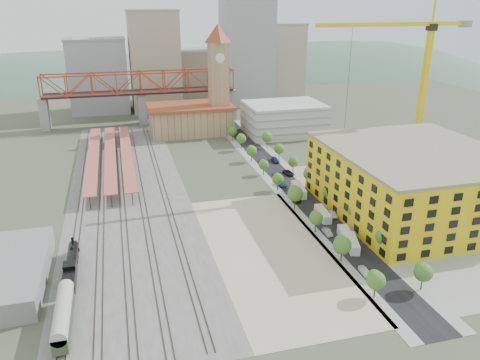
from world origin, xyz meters
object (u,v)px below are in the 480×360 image
object	(u,v)px
site_trailer_b	(346,237)
site_trailer_c	(323,214)
coach	(63,315)
site_trailer_d	(299,190)
tower_crane	(416,69)
locomotive	(71,265)
clock_tower	(218,69)
car_0	(365,272)
construction_building	(413,181)
site_trailer_a	(352,243)

from	to	relation	value
site_trailer_b	site_trailer_c	size ratio (longest dim) A/B	1.05
coach	site_trailer_d	world-z (taller)	coach
tower_crane	site_trailer_c	size ratio (longest dim) A/B	6.57
site_trailer_c	locomotive	bearing A→B (deg)	-164.35
tower_crane	site_trailer_b	size ratio (longest dim) A/B	6.25
clock_tower	car_0	size ratio (longest dim) A/B	12.13
clock_tower	car_0	xyz separation A→B (m)	(5.00, -126.67, -27.97)
locomotive	coach	distance (m)	19.97
construction_building	site_trailer_c	distance (m)	27.37
clock_tower	locomotive	distance (m)	126.19
clock_tower	site_trailer_d	distance (m)	84.21
locomotive	site_trailer_c	distance (m)	66.97
coach	site_trailer_c	xyz separation A→B (m)	(66.00, 31.28, -1.60)
site_trailer_a	site_trailer_c	distance (m)	17.46
site_trailer_c	site_trailer_d	size ratio (longest dim) A/B	0.88
construction_building	clock_tower	bearing A→B (deg)	108.78
clock_tower	tower_crane	distance (m)	87.27
coach	car_0	size ratio (longest dim) A/B	3.94
construction_building	tower_crane	world-z (taller)	tower_crane
construction_building	site_trailer_d	bearing A→B (deg)	141.42
tower_crane	site_trailer_a	world-z (taller)	tower_crane
clock_tower	site_trailer_a	bearing A→B (deg)	-86.02
site_trailer_b	site_trailer_d	xyz separation A→B (m)	(0.00, 32.36, 0.10)
car_0	site_trailer_c	bearing A→B (deg)	87.27
locomotive	tower_crane	size ratio (longest dim) A/B	0.35
car_0	site_trailer_d	bearing A→B (deg)	89.52
site_trailer_b	site_trailer_d	world-z (taller)	site_trailer_d
locomotive	site_trailer_a	xyz separation A→B (m)	(66.00, -6.13, -0.71)
construction_building	site_trailer_d	world-z (taller)	construction_building
tower_crane	car_0	distance (m)	80.90
coach	site_trailer_d	size ratio (longest dim) A/B	1.67
construction_building	site_trailer_a	bearing A→B (deg)	-150.10
site_trailer_d	tower_crane	bearing A→B (deg)	18.47
clock_tower	car_0	world-z (taller)	clock_tower
tower_crane	site_trailer_d	distance (m)	56.07
locomotive	site_trailer_c	size ratio (longest dim) A/B	2.27
construction_building	site_trailer_d	xyz separation A→B (m)	(-26.00, 20.74, -8.03)
site_trailer_c	car_0	world-z (taller)	site_trailer_c
site_trailer_d	site_trailer_b	bearing A→B (deg)	-83.17
site_trailer_a	site_trailer_c	xyz separation A→B (m)	(0.00, 17.46, 0.04)
coach	clock_tower	bearing A→B (deg)	65.75
tower_crane	car_0	size ratio (longest dim) A/B	13.69
site_trailer_a	site_trailer_d	xyz separation A→B (m)	(0.00, 35.69, 0.21)
locomotive	site_trailer_c	bearing A→B (deg)	9.74
construction_building	tower_crane	bearing A→B (deg)	60.09
construction_building	locomotive	bearing A→B (deg)	-174.52
construction_building	car_0	bearing A→B (deg)	-137.39
locomotive	site_trailer_a	world-z (taller)	locomotive
site_trailer_a	tower_crane	bearing A→B (deg)	63.75
site_trailer_a	car_0	distance (m)	12.11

